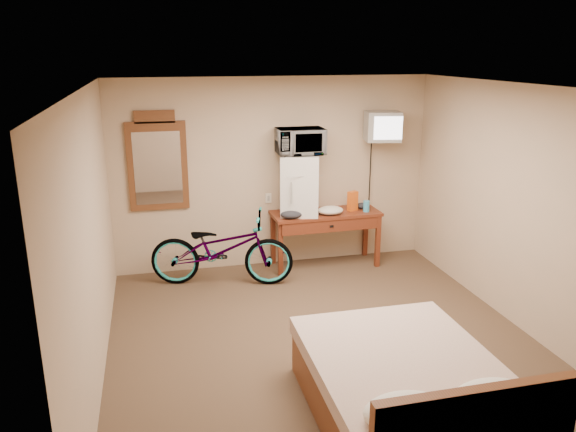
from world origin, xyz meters
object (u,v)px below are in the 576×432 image
at_px(microwave, 300,141).
at_px(blue_cup, 366,206).
at_px(desk, 326,221).
at_px(mini_fridge, 300,184).
at_px(wall_mirror, 157,163).
at_px(bicycle, 222,249).
at_px(bed, 409,392).
at_px(crt_television, 382,126).

bearing_deg(microwave, blue_cup, -5.84).
xyz_separation_m(desk, blue_cup, (0.53, -0.07, 0.19)).
xyz_separation_m(mini_fridge, blue_cup, (0.89, -0.11, -0.32)).
relative_size(mini_fridge, blue_cup, 5.38).
distance_m(mini_fridge, wall_mirror, 1.82).
xyz_separation_m(wall_mirror, bicycle, (0.70, -0.54, -1.01)).
bearing_deg(bicycle, microwave, -59.77).
bearing_deg(microwave, bed, -89.55).
height_order(desk, bicycle, bicycle).
xyz_separation_m(desk, wall_mirror, (-2.13, 0.27, 0.83)).
relative_size(microwave, crt_television, 1.00).
relative_size(desk, mini_fridge, 1.83).
relative_size(crt_television, bed, 0.31).
bearing_deg(desk, blue_cup, -7.50).
distance_m(microwave, wall_mirror, 1.81).
xyz_separation_m(mini_fridge, crt_television, (1.10, -0.01, 0.72)).
bearing_deg(desk, bicycle, -169.32).
xyz_separation_m(microwave, bed, (-0.04, -3.42, -1.41)).
bearing_deg(mini_fridge, wall_mirror, 172.40).
xyz_separation_m(crt_television, bed, (-1.14, -3.41, -1.56)).
xyz_separation_m(bicycle, bed, (1.04, -3.11, -0.16)).
relative_size(desk, microwave, 2.44).
height_order(blue_cup, bicycle, bicycle).
bearing_deg(bed, microwave, 89.36).
relative_size(microwave, blue_cup, 4.04).
distance_m(mini_fridge, blue_cup, 0.95).
relative_size(bicycle, bed, 0.91).
relative_size(blue_cup, bicycle, 0.08).
distance_m(mini_fridge, bicycle, 1.31).
height_order(wall_mirror, bicycle, wall_mirror).
distance_m(desk, wall_mirror, 2.30).
relative_size(microwave, wall_mirror, 0.48).
bearing_deg(blue_cup, wall_mirror, 172.62).
bearing_deg(microwave, wall_mirror, 173.49).
distance_m(blue_cup, crt_television, 1.06).
height_order(mini_fridge, blue_cup, mini_fridge).
height_order(mini_fridge, crt_television, crt_television).
bearing_deg(mini_fridge, bed, -90.63).
bearing_deg(bed, wall_mirror, 115.42).
xyz_separation_m(crt_television, bicycle, (-2.18, -0.29, -1.40)).
distance_m(blue_cup, bicycle, 2.01).
distance_m(microwave, crt_television, 1.11).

